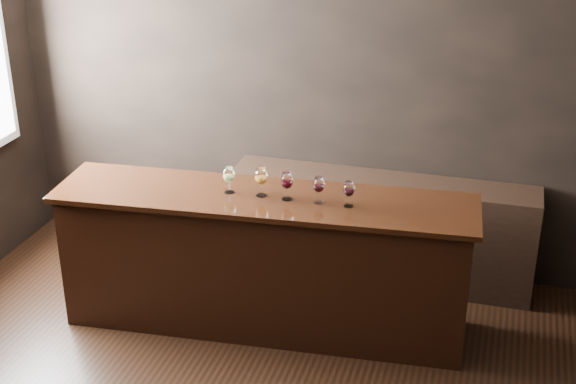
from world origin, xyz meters
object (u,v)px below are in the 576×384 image
(glass_white, at_px, (229,175))
(glass_red_b, at_px, (319,185))
(back_bar_shelf, at_px, (381,229))
(glass_red_c, at_px, (349,190))
(bar_counter, at_px, (264,264))
(glass_amber, at_px, (261,177))
(glass_red_a, at_px, (287,181))

(glass_white, height_order, glass_red_b, glass_white)
(back_bar_shelf, distance_m, glass_red_b, 1.17)
(glass_red_c, bearing_deg, back_bar_shelf, 84.73)
(back_bar_shelf, bearing_deg, bar_counter, -126.79)
(back_bar_shelf, bearing_deg, glass_red_b, -107.81)
(glass_white, relative_size, glass_red_b, 1.02)
(glass_white, bearing_deg, glass_red_c, 0.52)
(glass_red_b, bearing_deg, glass_red_c, -1.21)
(glass_white, xyz_separation_m, glass_amber, (0.23, 0.01, 0.01))
(glass_amber, bearing_deg, glass_white, -177.70)
(bar_counter, distance_m, back_bar_shelf, 1.11)
(glass_white, height_order, glass_amber, glass_amber)
(glass_red_a, distance_m, glass_red_c, 0.42)
(bar_counter, xyz_separation_m, glass_red_a, (0.17, -0.01, 0.65))
(glass_white, xyz_separation_m, glass_red_b, (0.62, 0.01, -0.00))
(glass_red_b, height_order, glass_red_c, glass_red_b)
(glass_white, bearing_deg, glass_red_a, -0.08)
(glass_red_b, xyz_separation_m, glass_red_c, (0.20, -0.00, -0.00))
(glass_white, distance_m, glass_red_c, 0.82)
(bar_counter, distance_m, glass_red_c, 0.87)
(glass_white, bearing_deg, glass_red_b, 1.08)
(bar_counter, relative_size, glass_amber, 13.76)
(back_bar_shelf, bearing_deg, glass_amber, -127.44)
(glass_amber, distance_m, glass_red_c, 0.60)
(glass_red_a, height_order, glass_red_c, glass_red_a)
(glass_red_b, bearing_deg, glass_amber, -179.61)
(glass_white, bearing_deg, glass_amber, 2.30)
(glass_red_a, relative_size, glass_red_c, 1.11)
(bar_counter, xyz_separation_m, glass_red_c, (0.58, 0.00, 0.64))
(back_bar_shelf, relative_size, glass_red_b, 12.89)
(glass_red_a, bearing_deg, back_bar_shelf, 60.95)
(bar_counter, distance_m, glass_red_b, 0.75)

